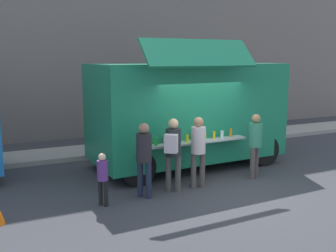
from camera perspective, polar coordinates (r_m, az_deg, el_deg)
The scene contains 10 objects.
ground_plane at distance 9.80m, azimuth 7.45°, elevation -8.85°, with size 60.00×60.00×0.00m, color #38383D.
curb_strip at distance 12.94m, azimuth -18.88°, elevation -4.33°, with size 28.00×1.60×0.15m, color #9E998E.
building_behind at distance 16.68m, azimuth -17.94°, elevation 15.93°, with size 32.00×2.40×10.05m, color slate.
food_truck_main at distance 11.32m, azimuth 2.87°, elevation 2.22°, with size 5.54×3.25×3.61m.
trash_bin at distance 15.50m, azimuth 11.38°, elevation -0.24°, with size 0.60×0.60×0.92m, color #2F6437.
customer_front_ordering at distance 9.48m, azimuth 4.43°, elevation -2.89°, with size 0.36×0.36×1.75m.
customer_mid_with_backpack at distance 9.11m, azimuth 0.73°, elevation -3.18°, with size 0.52×0.56×1.76m.
customer_rear_waiting at distance 8.76m, azimuth -3.52°, elevation -4.03°, with size 0.35×0.35×1.72m.
customer_extra_browsing at distance 10.46m, azimuth 12.62°, elevation -2.00°, with size 0.35×0.35×1.71m.
child_near_queue at distance 8.46m, azimuth -9.54°, elevation -7.02°, with size 0.24×0.24×1.16m.
Camera 1 is at (-5.07, -7.78, 3.13)m, focal length 41.68 mm.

